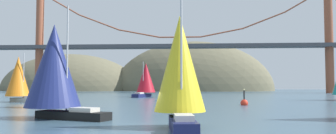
{
  "coord_description": "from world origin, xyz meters",
  "views": [
    {
      "loc": [
        3.3,
        -23.75,
        3.05
      ],
      "look_at": [
        0.0,
        27.06,
        5.72
      ],
      "focal_mm": 35.3,
      "sensor_mm": 36.0,
      "label": 1
    }
  ],
  "objects_px": {
    "sailboat_navy_sail": "(55,68)",
    "sailboat_yellow_sail": "(180,68)",
    "sailboat_orange_sail": "(19,78)",
    "sailboat_crimson_sail": "(146,79)",
    "sailboat_pink_spinnaker": "(55,71)",
    "channel_buoy": "(244,103)"
  },
  "relations": [
    {
      "from": "sailboat_pink_spinnaker",
      "to": "sailboat_yellow_sail",
      "type": "xyz_separation_m",
      "value": [
        17.09,
        -19.36,
        -0.59
      ]
    },
    {
      "from": "sailboat_navy_sail",
      "to": "sailboat_yellow_sail",
      "type": "height_order",
      "value": "sailboat_navy_sail"
    },
    {
      "from": "sailboat_yellow_sail",
      "to": "channel_buoy",
      "type": "height_order",
      "value": "sailboat_yellow_sail"
    },
    {
      "from": "sailboat_pink_spinnaker",
      "to": "sailboat_yellow_sail",
      "type": "relative_size",
      "value": 1.06
    },
    {
      "from": "sailboat_pink_spinnaker",
      "to": "sailboat_crimson_sail",
      "type": "relative_size",
      "value": 1.15
    },
    {
      "from": "sailboat_pink_spinnaker",
      "to": "channel_buoy",
      "type": "bearing_deg",
      "value": 13.81
    },
    {
      "from": "sailboat_yellow_sail",
      "to": "channel_buoy",
      "type": "relative_size",
      "value": 3.46
    },
    {
      "from": "sailboat_navy_sail",
      "to": "sailboat_crimson_sail",
      "type": "bearing_deg",
      "value": 88.09
    },
    {
      "from": "sailboat_pink_spinnaker",
      "to": "sailboat_yellow_sail",
      "type": "height_order",
      "value": "sailboat_pink_spinnaker"
    },
    {
      "from": "sailboat_crimson_sail",
      "to": "sailboat_yellow_sail",
      "type": "bearing_deg",
      "value": -79.97
    },
    {
      "from": "sailboat_crimson_sail",
      "to": "sailboat_pink_spinnaker",
      "type": "bearing_deg",
      "value": -101.33
    },
    {
      "from": "sailboat_crimson_sail",
      "to": "channel_buoy",
      "type": "relative_size",
      "value": 3.2
    },
    {
      "from": "sailboat_yellow_sail",
      "to": "sailboat_orange_sail",
      "type": "bearing_deg",
      "value": 131.93
    },
    {
      "from": "sailboat_navy_sail",
      "to": "sailboat_orange_sail",
      "type": "relative_size",
      "value": 1.19
    },
    {
      "from": "sailboat_navy_sail",
      "to": "sailboat_pink_spinnaker",
      "type": "bearing_deg",
      "value": 112.64
    },
    {
      "from": "sailboat_navy_sail",
      "to": "sailboat_yellow_sail",
      "type": "distance_m",
      "value": 12.93
    },
    {
      "from": "sailboat_pink_spinnaker",
      "to": "sailboat_crimson_sail",
      "type": "bearing_deg",
      "value": 78.67
    },
    {
      "from": "sailboat_crimson_sail",
      "to": "sailboat_orange_sail",
      "type": "distance_m",
      "value": 30.22
    },
    {
      "from": "sailboat_crimson_sail",
      "to": "channel_buoy",
      "type": "distance_m",
      "value": 35.36
    },
    {
      "from": "sailboat_orange_sail",
      "to": "channel_buoy",
      "type": "relative_size",
      "value": 3.21
    },
    {
      "from": "sailboat_navy_sail",
      "to": "sailboat_yellow_sail",
      "type": "relative_size",
      "value": 1.1
    },
    {
      "from": "sailboat_pink_spinnaker",
      "to": "sailboat_crimson_sail",
      "type": "xyz_separation_m",
      "value": [
        7.26,
        36.23,
        -0.44
      ]
    }
  ]
}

